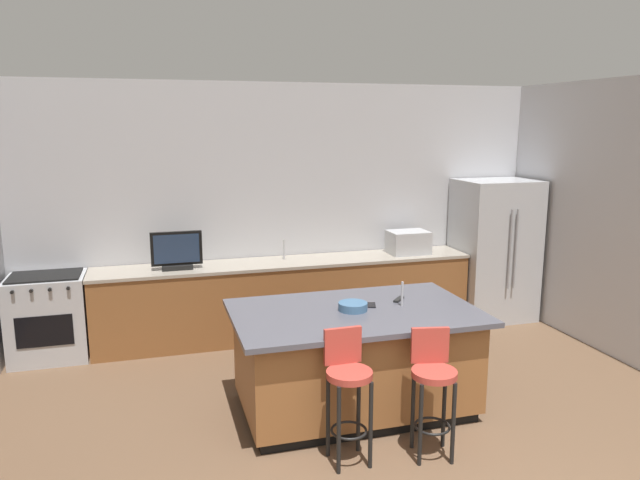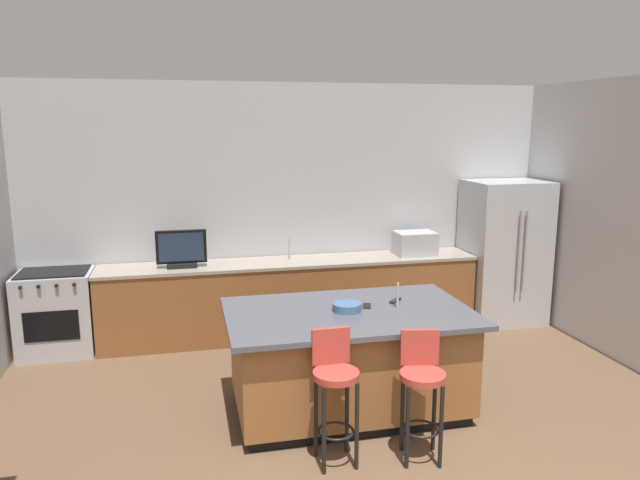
% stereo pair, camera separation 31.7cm
% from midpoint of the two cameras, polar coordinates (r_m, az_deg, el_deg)
% --- Properties ---
extents(wall_back, '(6.79, 0.12, 2.96)m').
position_cam_midpoint_polar(wall_back, '(7.23, -1.39, 3.14)').
color(wall_back, '#BCBCC1').
rests_on(wall_back, ground_plane).
extents(counter_back, '(4.43, 0.62, 0.90)m').
position_cam_midpoint_polar(counter_back, '(7.07, -1.36, -5.56)').
color(counter_back, brown).
rests_on(counter_back, ground_plane).
extents(kitchen_island, '(2.11, 1.29, 0.91)m').
position_cam_midpoint_polar(kitchen_island, '(5.29, 4.51, -11.39)').
color(kitchen_island, black).
rests_on(kitchen_island, ground_plane).
extents(refrigerator, '(0.94, 0.79, 1.79)m').
position_cam_midpoint_polar(refrigerator, '(7.87, 18.32, -1.09)').
color(refrigerator, '#B7BABF').
rests_on(refrigerator, ground_plane).
extents(range_oven, '(0.78, 0.63, 0.92)m').
position_cam_midpoint_polar(range_oven, '(7.05, -22.78, -6.45)').
color(range_oven, '#B7BABF').
rests_on(range_oven, ground_plane).
extents(microwave, '(0.48, 0.36, 0.28)m').
position_cam_midpoint_polar(microwave, '(7.38, 10.32, -0.31)').
color(microwave, '#B7BABF').
rests_on(microwave, counter_back).
extents(tv_monitor, '(0.55, 0.16, 0.42)m').
position_cam_midpoint_polar(tv_monitor, '(6.73, -11.85, -0.98)').
color(tv_monitor, black).
rests_on(tv_monitor, counter_back).
extents(sink_faucet_back, '(0.02, 0.02, 0.24)m').
position_cam_midpoint_polar(sink_faucet_back, '(7.02, -1.70, -0.87)').
color(sink_faucet_back, '#B2B2B7').
rests_on(sink_faucet_back, counter_back).
extents(sink_faucet_island, '(0.02, 0.02, 0.22)m').
position_cam_midpoint_polar(sink_faucet_island, '(5.24, 9.20, -5.26)').
color(sink_faucet_island, '#B2B2B7').
rests_on(sink_faucet_island, kitchen_island).
extents(bar_stool_left, '(0.34, 0.34, 1.00)m').
position_cam_midpoint_polar(bar_stool_left, '(4.48, 3.52, -13.72)').
color(bar_stool_left, '#B23D33').
rests_on(bar_stool_left, ground_plane).
extents(bar_stool_right, '(0.35, 0.36, 0.97)m').
position_cam_midpoint_polar(bar_stool_right, '(4.62, 11.72, -13.46)').
color(bar_stool_right, '#B23D33').
rests_on(bar_stool_right, ground_plane).
extents(fruit_bowl, '(0.25, 0.25, 0.07)m').
position_cam_midpoint_polar(fruit_bowl, '(5.12, 4.40, -6.44)').
color(fruit_bowl, '#3F668C').
rests_on(fruit_bowl, kitchen_island).
extents(cell_phone, '(0.11, 0.16, 0.01)m').
position_cam_midpoint_polar(cell_phone, '(5.27, 6.25, -6.31)').
color(cell_phone, black).
rests_on(cell_phone, kitchen_island).
extents(tv_remote, '(0.15, 0.15, 0.02)m').
position_cam_midpoint_polar(tv_remote, '(5.43, 8.92, -5.77)').
color(tv_remote, black).
rests_on(tv_remote, kitchen_island).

